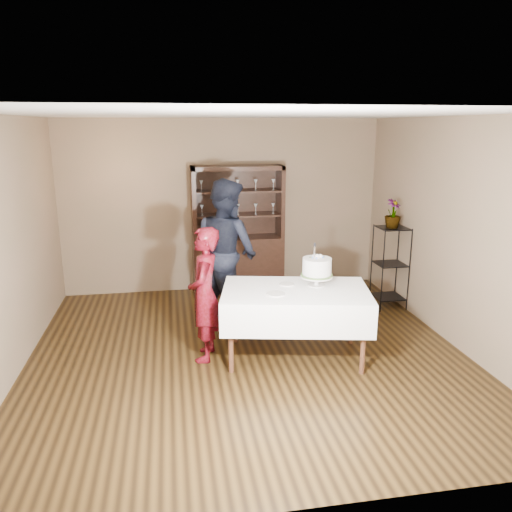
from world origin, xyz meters
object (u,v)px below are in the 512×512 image
(plant_etagere, at_px, (390,264))
(man, at_px, (227,251))
(cake_table, at_px, (295,306))
(cake, at_px, (317,269))
(potted_plant, at_px, (393,214))
(china_hutch, at_px, (238,251))
(woman, at_px, (204,294))

(plant_etagere, bearing_deg, man, -177.34)
(cake_table, distance_m, cake, 0.49)
(cake, height_order, potted_plant, potted_plant)
(cake_table, xyz_separation_m, cake, (0.27, 0.10, 0.39))
(china_hutch, bearing_deg, plant_etagere, -26.83)
(china_hutch, relative_size, woman, 1.31)
(cake_table, distance_m, man, 1.46)
(woman, bearing_deg, plant_etagere, 125.03)
(plant_etagere, height_order, cake, cake)
(plant_etagere, relative_size, woman, 0.79)
(woman, relative_size, cake, 3.00)
(potted_plant, bearing_deg, plant_etagere, 44.51)
(cake_table, xyz_separation_m, man, (-0.63, 1.27, 0.34))
(potted_plant, bearing_deg, man, -177.82)
(plant_etagere, relative_size, cake, 2.36)
(man, bearing_deg, cake_table, 174.04)
(cake_table, relative_size, woman, 1.18)
(woman, bearing_deg, man, 172.36)
(cake, xyz_separation_m, potted_plant, (1.47, 1.26, 0.37))
(man, distance_m, cake, 1.47)
(man, xyz_separation_m, potted_plant, (2.37, 0.09, 0.42))
(plant_etagere, xyz_separation_m, man, (-2.39, -0.11, 0.32))
(china_hutch, relative_size, cake, 3.94)
(plant_etagere, distance_m, potted_plant, 0.74)
(woman, bearing_deg, cake_table, 92.13)
(china_hutch, height_order, potted_plant, china_hutch)
(china_hutch, distance_m, cake, 2.43)
(cake, bearing_deg, potted_plant, 40.53)
(plant_etagere, distance_m, cake, 2.00)
(woman, bearing_deg, potted_plant, 124.82)
(plant_etagere, xyz_separation_m, potted_plant, (-0.02, -0.02, 0.74))
(woman, distance_m, man, 1.19)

